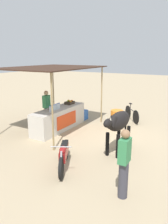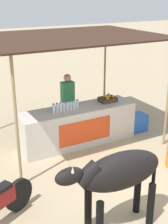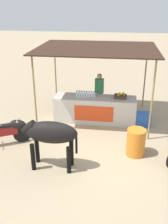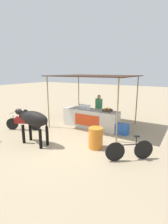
{
  "view_description": "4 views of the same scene",
  "coord_description": "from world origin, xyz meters",
  "views": [
    {
      "loc": [
        -7.42,
        -3.33,
        3.19
      ],
      "look_at": [
        0.07,
        0.98,
        0.93
      ],
      "focal_mm": 35.0,
      "sensor_mm": 36.0,
      "label": 1
    },
    {
      "loc": [
        -3.36,
        -4.27,
        3.66
      ],
      "look_at": [
        -0.16,
        1.58,
        1.09
      ],
      "focal_mm": 50.0,
      "sensor_mm": 36.0,
      "label": 2
    },
    {
      "loc": [
        0.84,
        -6.76,
        4.31
      ],
      "look_at": [
        -0.19,
        0.61,
        1.05
      ],
      "focal_mm": 42.0,
      "sensor_mm": 36.0,
      "label": 3
    },
    {
      "loc": [
        4.35,
        -5.54,
        2.93
      ],
      "look_at": [
        0.28,
        1.08,
        1.09
      ],
      "focal_mm": 28.0,
      "sensor_mm": 36.0,
      "label": 4
    }
  ],
  "objects": [
    {
      "name": "ground_plane",
      "position": [
        0.0,
        0.0,
        0.0
      ],
      "size": [
        60.0,
        60.0,
        0.0
      ],
      "primitive_type": "plane",
      "color": "tan"
    },
    {
      "name": "stall_counter",
      "position": [
        0.0,
        2.2,
        0.48
      ],
      "size": [
        3.0,
        0.82,
        0.96
      ],
      "color": "beige",
      "rests_on": "ground"
    },
    {
      "name": "stall_awning",
      "position": [
        0.0,
        2.5,
        2.59
      ],
      "size": [
        4.2,
        3.2,
        2.7
      ],
      "color": "#382319",
      "rests_on": "ground"
    },
    {
      "name": "water_bottle_row",
      "position": [
        -0.35,
        2.15,
        1.07
      ],
      "size": [
        0.7,
        0.07,
        0.25
      ],
      "color": "silver",
      "rests_on": "stall_counter"
    },
    {
      "name": "fruit_crate",
      "position": [
        0.92,
        2.25,
        1.04
      ],
      "size": [
        0.44,
        0.32,
        0.18
      ],
      "color": "#3F3326",
      "rests_on": "stall_counter"
    },
    {
      "name": "vendor_behind_counter",
      "position": [
        0.09,
        2.95,
        0.85
      ],
      "size": [
        0.34,
        0.22,
        1.65
      ],
      "color": "#383842",
      "rests_on": "ground"
    },
    {
      "name": "cooler_box",
      "position": [
        1.76,
        2.1,
        0.24
      ],
      "size": [
        0.6,
        0.44,
        0.48
      ],
      "primitive_type": "cube",
      "color": "blue",
      "rests_on": "ground"
    },
    {
      "name": "water_barrel",
      "position": [
        1.43,
        0.07,
        0.41
      ],
      "size": [
        0.55,
        0.55,
        0.82
      ],
      "primitive_type": "cylinder",
      "color": "orange",
      "rests_on": "ground"
    },
    {
      "name": "cow",
      "position": [
        -0.91,
        -0.89,
        1.03
      ],
      "size": [
        1.82,
        0.54,
        1.44
      ],
      "color": "black",
      "rests_on": "ground"
    },
    {
      "name": "motorcycle_parked",
      "position": [
        -2.7,
        0.06,
        0.43
      ],
      "size": [
        1.63,
        0.96,
        0.9
      ],
      "color": "black",
      "rests_on": "ground"
    },
    {
      "name": "bicycle_leaning",
      "position": [
        2.84,
        -0.17,
        0.35
      ],
      "size": [
        1.29,
        1.1,
        0.85
      ],
      "color": "black",
      "rests_on": "ground"
    }
  ]
}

